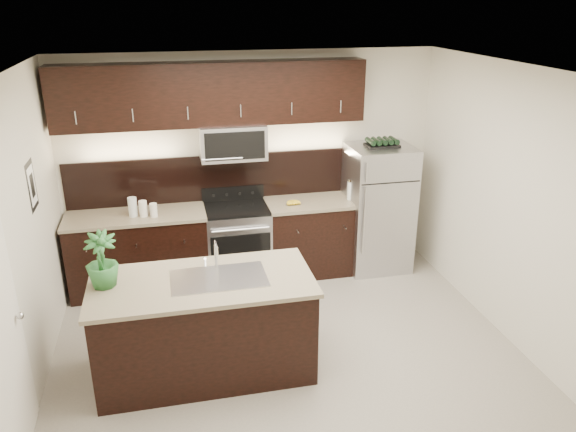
% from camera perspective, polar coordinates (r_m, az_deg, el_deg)
% --- Properties ---
extents(ground, '(4.50, 4.50, 0.00)m').
position_cam_1_polar(ground, '(5.68, -0.02, -13.69)').
color(ground, gray).
rests_on(ground, ground).
extents(room_walls, '(4.52, 4.02, 2.71)m').
position_cam_1_polar(room_walls, '(4.85, -1.21, 2.51)').
color(room_walls, beige).
rests_on(room_walls, ground).
extents(counter_run, '(3.51, 0.65, 0.94)m').
position_cam_1_polar(counter_run, '(6.85, -6.86, -2.85)').
color(counter_run, black).
rests_on(counter_run, ground).
extents(upper_fixtures, '(3.49, 0.40, 1.66)m').
position_cam_1_polar(upper_fixtures, '(6.50, -7.43, 11.25)').
color(upper_fixtures, black).
rests_on(upper_fixtures, counter_run).
extents(island, '(1.96, 0.96, 0.94)m').
position_cam_1_polar(island, '(5.25, -8.45, -10.97)').
color(island, black).
rests_on(island, ground).
extents(sink_faucet, '(0.84, 0.50, 0.28)m').
position_cam_1_polar(sink_faucet, '(5.03, -7.05, -6.09)').
color(sink_faucet, silver).
rests_on(sink_faucet, island).
extents(refrigerator, '(0.76, 0.69, 1.58)m').
position_cam_1_polar(refrigerator, '(7.11, 9.13, 0.78)').
color(refrigerator, '#B2B2B7').
rests_on(refrigerator, ground).
extents(wine_rack, '(0.39, 0.24, 0.10)m').
position_cam_1_polar(wine_rack, '(6.87, 9.53, 7.33)').
color(wine_rack, black).
rests_on(wine_rack, refrigerator).
extents(plant, '(0.28, 0.28, 0.49)m').
position_cam_1_polar(plant, '(5.02, -18.43, -4.27)').
color(plant, '#255E29').
rests_on(plant, island).
extents(canisters, '(0.32, 0.16, 0.22)m').
position_cam_1_polar(canisters, '(6.55, -14.75, 0.78)').
color(canisters, silver).
rests_on(canisters, counter_run).
extents(french_press, '(0.12, 0.12, 0.34)m').
position_cam_1_polar(french_press, '(6.91, 6.49, 2.70)').
color(french_press, silver).
rests_on(french_press, counter_run).
extents(bananas, '(0.18, 0.14, 0.05)m').
position_cam_1_polar(bananas, '(6.71, 0.12, 1.37)').
color(bananas, gold).
rests_on(bananas, counter_run).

